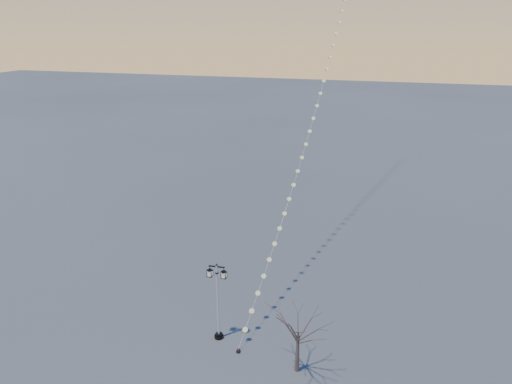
% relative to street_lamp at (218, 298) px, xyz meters
% --- Properties ---
extents(ground, '(300.00, 300.00, 0.00)m').
position_rel_street_lamp_xyz_m(ground, '(-0.31, -0.59, -2.95)').
color(ground, '#505051').
rests_on(ground, ground).
extents(street_lamp, '(1.35, 0.59, 5.33)m').
position_rel_street_lamp_xyz_m(street_lamp, '(0.00, 0.00, 0.00)').
color(street_lamp, black).
rests_on(street_lamp, ground).
extents(bare_tree, '(2.71, 2.71, 4.50)m').
position_rel_street_lamp_xyz_m(bare_tree, '(5.38, -1.52, 0.17)').
color(bare_tree, brown).
rests_on(bare_tree, ground).
extents(kite_train, '(3.39, 40.99, 32.53)m').
position_rel_street_lamp_xyz_m(kite_train, '(3.04, 19.19, 13.24)').
color(kite_train, black).
rests_on(kite_train, ground).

